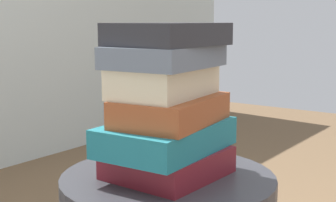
{
  "coord_description": "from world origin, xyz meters",
  "views": [
    {
      "loc": [
        -0.83,
        -0.6,
        0.91
      ],
      "look_at": [
        0.0,
        0.0,
        0.74
      ],
      "focal_mm": 52.4,
      "sensor_mm": 36.0,
      "label": 1
    }
  ],
  "objects": [
    {
      "name": "book_charcoal",
      "position": [
        -0.0,
        -0.0,
        0.88
      ],
      "size": [
        0.23,
        0.18,
        0.05
      ],
      "primitive_type": "cube",
      "rotation": [
        0.0,
        0.0,
        -0.01
      ],
      "color": "#28282D",
      "rests_on": "book_slate"
    },
    {
      "name": "book_teal",
      "position": [
        -0.01,
        0.0,
        0.67
      ],
      "size": [
        0.3,
        0.21,
        0.06
      ],
      "primitive_type": "cube",
      "rotation": [
        0.0,
        0.0,
        0.05
      ],
      "color": "#1E727F",
      "rests_on": "book_maroon"
    },
    {
      "name": "book_cream",
      "position": [
        -0.0,
        0.01,
        0.78
      ],
      "size": [
        0.26,
        0.18,
        0.06
      ],
      "primitive_type": "cube",
      "rotation": [
        0.0,
        0.0,
        0.11
      ],
      "color": "beige",
      "rests_on": "book_rust"
    },
    {
      "name": "book_rust",
      "position": [
        0.0,
        -0.01,
        0.72
      ],
      "size": [
        0.27,
        0.2,
        0.06
      ],
      "primitive_type": "cube",
      "rotation": [
        0.0,
        0.0,
        0.13
      ],
      "color": "#994723",
      "rests_on": "book_teal"
    },
    {
      "name": "book_slate",
      "position": [
        -0.01,
        0.01,
        0.84
      ],
      "size": [
        0.26,
        0.2,
        0.05
      ],
      "primitive_type": "cube",
      "rotation": [
        0.0,
        0.0,
        0.09
      ],
      "color": "slate",
      "rests_on": "book_cream"
    },
    {
      "name": "book_maroon",
      "position": [
        -0.0,
        -0.0,
        0.61
      ],
      "size": [
        0.24,
        0.21,
        0.06
      ],
      "primitive_type": "cube",
      "rotation": [
        0.0,
        0.0,
        -0.03
      ],
      "color": "maroon",
      "rests_on": "side_table"
    }
  ]
}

